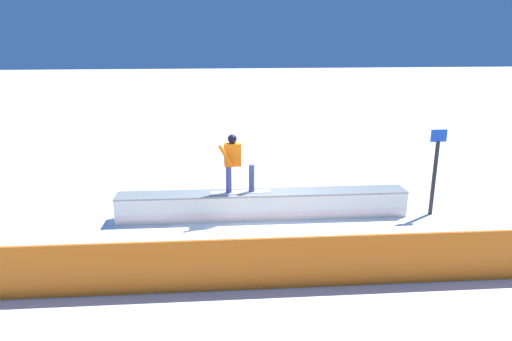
% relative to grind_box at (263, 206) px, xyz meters
% --- Properties ---
extents(ground_plane, '(120.00, 120.00, 0.00)m').
position_rel_grind_box_xyz_m(ground_plane, '(0.00, 0.00, -0.30)').
color(ground_plane, white).
extents(grind_box, '(7.22, 0.84, 0.66)m').
position_rel_grind_box_xyz_m(grind_box, '(0.00, 0.00, 0.00)').
color(grind_box, white).
rests_on(grind_box, ground_plane).
extents(snowboarder, '(1.50, 0.45, 1.47)m').
position_rel_grind_box_xyz_m(snowboarder, '(0.69, -0.01, 1.16)').
color(snowboarder, silver).
rests_on(snowboarder, grind_box).
extents(safety_fence, '(11.07, 0.37, 0.98)m').
position_rel_grind_box_xyz_m(safety_fence, '(0.00, 3.41, 0.19)').
color(safety_fence, orange).
rests_on(safety_fence, ground_plane).
extents(trail_marker, '(0.40, 0.10, 2.19)m').
position_rel_grind_box_xyz_m(trail_marker, '(-4.28, 0.26, 0.87)').
color(trail_marker, '#262628').
rests_on(trail_marker, ground_plane).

